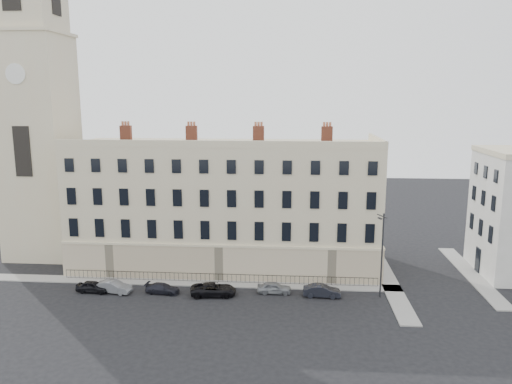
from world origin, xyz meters
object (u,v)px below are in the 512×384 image
streetlamp (382,252)px  car_b (113,287)px  car_f (322,291)px  car_c (163,288)px  car_d (213,289)px  car_a (93,287)px  car_e (274,288)px

streetlamp → car_b: bearing=158.2°
car_f → car_b: bearing=93.6°
car_c → car_d: bearing=-85.8°
car_a → car_e: car_e is taller
car_b → car_c: 5.25m
car_b → car_f: (21.95, 0.54, -0.01)m
car_a → streetlamp: size_ratio=0.40×
car_c → streetlamp: (22.69, 0.65, 4.40)m
car_a → car_c: bearing=-83.8°
car_b → car_c: (5.24, 0.22, -0.12)m
car_a → car_c: 7.42m
car_f → streetlamp: size_ratio=0.44×
car_e → car_c: bearing=93.2°
car_b → streetlamp: (27.93, 0.87, 4.28)m
car_a → car_e: (19.16, 1.16, 0.00)m
car_e → car_f: car_f is taller
car_c → car_e: bearing=-79.6°
car_a → car_f: car_f is taller
car_b → car_f: car_b is taller
car_d → car_c: bearing=82.2°
car_f → car_a: bearing=93.6°
car_a → car_b: (2.17, 0.05, 0.04)m
car_a → car_d: car_d is taller
car_b → streetlamp: size_ratio=0.44×
car_d → car_f: bearing=-93.3°
car_c → car_e: car_e is taller
car_d → car_e: 6.39m
streetlamp → car_a: bearing=158.2°
car_c → car_e: size_ratio=1.01×
car_e → car_a: bearing=92.3°
streetlamp → car_d: bearing=159.2°
car_e → car_f: size_ratio=0.93×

